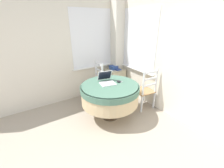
{
  "coord_description": "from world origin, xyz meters",
  "views": [
    {
      "loc": [
        -0.62,
        -0.86,
        1.93
      ],
      "look_at": [
        1.01,
        1.57,
        0.68
      ],
      "focal_mm": 24.0,
      "sensor_mm": 36.0,
      "label": 1
    }
  ],
  "objects_px": {
    "laptop": "(107,81)",
    "corner_cabinet": "(115,80)",
    "round_dining_table": "(110,93)",
    "dining_chair_near_back_window": "(95,83)",
    "computer_mouse": "(118,81)",
    "storage_box": "(114,67)",
    "cell_phone": "(120,81)",
    "dining_chair_near_right_window": "(145,90)",
    "book_on_cabinet": "(117,69)"
  },
  "relations": [
    {
      "from": "dining_chair_near_back_window",
      "to": "storage_box",
      "type": "xyz_separation_m",
      "value": [
        0.7,
        0.18,
        0.25
      ]
    },
    {
      "from": "corner_cabinet",
      "to": "book_on_cabinet",
      "type": "relative_size",
      "value": 2.95
    },
    {
      "from": "dining_chair_near_right_window",
      "to": "round_dining_table",
      "type": "bearing_deg",
      "value": 170.88
    },
    {
      "from": "dining_chair_near_right_window",
      "to": "laptop",
      "type": "bearing_deg",
      "value": 163.93
    },
    {
      "from": "round_dining_table",
      "to": "dining_chair_near_back_window",
      "type": "bearing_deg",
      "value": 83.06
    },
    {
      "from": "cell_phone",
      "to": "book_on_cabinet",
      "type": "bearing_deg",
      "value": 56.93
    },
    {
      "from": "laptop",
      "to": "book_on_cabinet",
      "type": "height_order",
      "value": "laptop"
    },
    {
      "from": "round_dining_table",
      "to": "laptop",
      "type": "distance_m",
      "value": 0.25
    },
    {
      "from": "laptop",
      "to": "corner_cabinet",
      "type": "bearing_deg",
      "value": 46.62
    },
    {
      "from": "dining_chair_near_back_window",
      "to": "cell_phone",
      "type": "bearing_deg",
      "value": -79.91
    },
    {
      "from": "computer_mouse",
      "to": "dining_chair_near_back_window",
      "type": "relative_size",
      "value": 0.09
    },
    {
      "from": "computer_mouse",
      "to": "book_on_cabinet",
      "type": "xyz_separation_m",
      "value": [
        0.66,
        0.96,
        -0.11
      ]
    },
    {
      "from": "round_dining_table",
      "to": "dining_chair_near_back_window",
      "type": "xyz_separation_m",
      "value": [
        0.11,
        0.87,
        -0.12
      ]
    },
    {
      "from": "computer_mouse",
      "to": "corner_cabinet",
      "type": "distance_m",
      "value": 1.28
    },
    {
      "from": "computer_mouse",
      "to": "dining_chair_near_back_window",
      "type": "distance_m",
      "value": 0.93
    },
    {
      "from": "round_dining_table",
      "to": "cell_phone",
      "type": "distance_m",
      "value": 0.32
    },
    {
      "from": "book_on_cabinet",
      "to": "dining_chair_near_back_window",
      "type": "bearing_deg",
      "value": -173.57
    },
    {
      "from": "laptop",
      "to": "storage_box",
      "type": "distance_m",
      "value": 1.25
    },
    {
      "from": "storage_box",
      "to": "round_dining_table",
      "type": "bearing_deg",
      "value": -127.58
    },
    {
      "from": "laptop",
      "to": "dining_chair_near_back_window",
      "type": "bearing_deg",
      "value": 81.63
    },
    {
      "from": "dining_chair_near_right_window",
      "to": "computer_mouse",
      "type": "bearing_deg",
      "value": 168.13
    },
    {
      "from": "corner_cabinet",
      "to": "laptop",
      "type": "bearing_deg",
      "value": -133.38
    },
    {
      "from": "computer_mouse",
      "to": "dining_chair_near_right_window",
      "type": "bearing_deg",
      "value": -11.87
    },
    {
      "from": "cell_phone",
      "to": "dining_chair_near_right_window",
      "type": "bearing_deg",
      "value": -14.95
    },
    {
      "from": "round_dining_table",
      "to": "laptop",
      "type": "height_order",
      "value": "laptop"
    },
    {
      "from": "laptop",
      "to": "computer_mouse",
      "type": "relative_size",
      "value": 4.56
    },
    {
      "from": "storage_box",
      "to": "book_on_cabinet",
      "type": "distance_m",
      "value": 0.12
    },
    {
      "from": "round_dining_table",
      "to": "laptop",
      "type": "relative_size",
      "value": 2.96
    },
    {
      "from": "dining_chair_near_back_window",
      "to": "corner_cabinet",
      "type": "height_order",
      "value": "dining_chair_near_back_window"
    },
    {
      "from": "laptop",
      "to": "dining_chair_near_right_window",
      "type": "height_order",
      "value": "dining_chair_near_right_window"
    },
    {
      "from": "dining_chair_near_right_window",
      "to": "book_on_cabinet",
      "type": "xyz_separation_m",
      "value": [
        -0.0,
        1.1,
        0.21
      ]
    },
    {
      "from": "round_dining_table",
      "to": "corner_cabinet",
      "type": "relative_size",
      "value": 1.79
    },
    {
      "from": "round_dining_table",
      "to": "computer_mouse",
      "type": "xyz_separation_m",
      "value": [
        0.21,
        -0.0,
        0.2
      ]
    },
    {
      "from": "computer_mouse",
      "to": "corner_cabinet",
      "type": "relative_size",
      "value": 0.13
    },
    {
      "from": "laptop",
      "to": "book_on_cabinet",
      "type": "relative_size",
      "value": 1.79
    },
    {
      "from": "dining_chair_near_back_window",
      "to": "storage_box",
      "type": "relative_size",
      "value": 5.19
    },
    {
      "from": "cell_phone",
      "to": "book_on_cabinet",
      "type": "relative_size",
      "value": 0.6
    },
    {
      "from": "storage_box",
      "to": "corner_cabinet",
      "type": "bearing_deg",
      "value": -45.43
    },
    {
      "from": "round_dining_table",
      "to": "laptop",
      "type": "xyz_separation_m",
      "value": [
        -0.01,
        0.11,
        0.23
      ]
    },
    {
      "from": "laptop",
      "to": "round_dining_table",
      "type": "bearing_deg",
      "value": -87.13
    },
    {
      "from": "round_dining_table",
      "to": "dining_chair_near_right_window",
      "type": "bearing_deg",
      "value": -9.12
    },
    {
      "from": "cell_phone",
      "to": "dining_chair_near_back_window",
      "type": "bearing_deg",
      "value": 100.09
    },
    {
      "from": "cell_phone",
      "to": "round_dining_table",
      "type": "bearing_deg",
      "value": -174.75
    },
    {
      "from": "round_dining_table",
      "to": "book_on_cabinet",
      "type": "bearing_deg",
      "value": 47.9
    },
    {
      "from": "computer_mouse",
      "to": "storage_box",
      "type": "xyz_separation_m",
      "value": [
        0.6,
        1.05,
        -0.07
      ]
    },
    {
      "from": "laptop",
      "to": "book_on_cabinet",
      "type": "bearing_deg",
      "value": 44.15
    },
    {
      "from": "laptop",
      "to": "cell_phone",
      "type": "relative_size",
      "value": 2.99
    },
    {
      "from": "round_dining_table",
      "to": "dining_chair_near_right_window",
      "type": "xyz_separation_m",
      "value": [
        0.87,
        -0.14,
        -0.12
      ]
    },
    {
      "from": "dining_chair_near_back_window",
      "to": "dining_chair_near_right_window",
      "type": "xyz_separation_m",
      "value": [
        0.76,
        -1.01,
        0.0
      ]
    },
    {
      "from": "computer_mouse",
      "to": "cell_phone",
      "type": "xyz_separation_m",
      "value": [
        0.05,
        0.02,
        -0.02
      ]
    }
  ]
}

